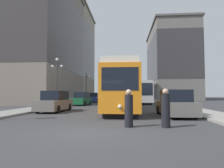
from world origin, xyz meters
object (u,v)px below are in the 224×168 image
transit_bus (142,92)px  pedestrian_crossing_near (166,109)px  pedestrian_crossing_far (129,109)px  streetcar (122,88)px  lamp_post_left_far (86,82)px  parked_car_left_near (55,102)px  parked_car_left_far (82,99)px  parked_car_right_far (175,104)px  parked_car_left_mid (95,98)px  lamp_post_left_near (57,74)px

transit_bus → pedestrian_crossing_near: transit_bus is taller
transit_bus → pedestrian_crossing_far: size_ratio=6.83×
streetcar → lamp_post_left_far: bearing=111.1°
parked_car_left_near → pedestrian_crossing_near: parked_car_left_near is taller
parked_car_left_far → pedestrian_crossing_near: bearing=-61.5°
transit_bus → parked_car_left_near: (-8.91, -15.66, -1.10)m
parked_car_right_far → pedestrian_crossing_near: size_ratio=2.61×
pedestrian_crossing_near → parked_car_left_mid: bearing=-26.0°
pedestrian_crossing_near → parked_car_right_far: bearing=-60.9°
parked_car_right_far → pedestrian_crossing_near: bearing=69.1°
transit_bus → parked_car_left_mid: transit_bus is taller
lamp_post_left_near → parked_car_left_near: bearing=-70.3°
transit_bus → parked_car_left_mid: bearing=154.1°
pedestrian_crossing_near → transit_bus: bearing=-44.2°
parked_car_right_far → lamp_post_left_near: (-11.57, 8.11, 3.01)m
parked_car_left_far → pedestrian_crossing_near: 19.11m
parked_car_left_far → transit_bus: bearing=36.2°
lamp_post_left_near → streetcar: bearing=-26.6°
lamp_post_left_near → parked_car_left_mid: bearing=82.8°
parked_car_left_near → parked_car_right_far: same height
lamp_post_left_near → parked_car_left_far: bearing=67.5°
parked_car_left_mid → parked_car_right_far: 25.14m
streetcar → parked_car_left_far: size_ratio=2.73×
streetcar → transit_bus: bearing=78.0°
parked_car_left_near → lamp_post_left_near: bearing=110.6°
streetcar → parked_car_right_far: streetcar is taller
parked_car_left_near → lamp_post_left_near: (-1.90, 5.32, 3.01)m
pedestrian_crossing_near → pedestrian_crossing_far: (-1.69, -0.02, -0.02)m
parked_car_left_near → parked_car_right_far: size_ratio=1.00×
lamp_post_left_near → lamp_post_left_far: size_ratio=0.95×
transit_bus → pedestrian_crossing_far: bearing=-94.0°
lamp_post_left_far → pedestrian_crossing_near: bearing=-70.9°
parked_car_left_far → pedestrian_crossing_far: 18.47m
parked_car_left_mid → pedestrian_crossing_near: bearing=-71.7°
parked_car_right_far → pedestrian_crossing_near: (-1.55, -4.60, -0.01)m
pedestrian_crossing_near → streetcar: bearing=-28.1°
parked_car_left_near → parked_car_left_mid: 20.42m
parked_car_right_far → transit_bus: bearing=-89.9°
transit_bus → lamp_post_left_near: lamp_post_left_near is taller
parked_car_left_far → pedestrian_crossing_far: (6.43, -17.32, -0.03)m
transit_bus → lamp_post_left_near: 15.09m
streetcar → lamp_post_left_far: lamp_post_left_far is taller
parked_car_left_far → pedestrian_crossing_near: parked_car_left_far is taller
streetcar → transit_bus: 14.58m
streetcar → parked_car_left_near: (-5.91, -1.40, -1.26)m
parked_car_right_far → pedestrian_crossing_far: bearing=52.7°
parked_car_left_mid → lamp_post_left_near: lamp_post_left_near is taller
streetcar → parked_car_right_far: (3.76, -4.19, -1.26)m
streetcar → pedestrian_crossing_far: size_ratio=7.49×
parked_car_left_mid → pedestrian_crossing_near: size_ratio=2.64×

